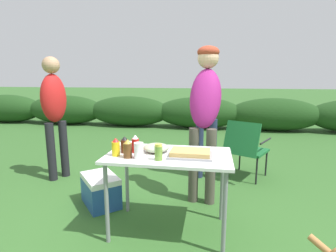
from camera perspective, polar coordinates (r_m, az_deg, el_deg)
ground_plane at (r=2.66m, az=0.16°, el=-21.58°), size 60.00×60.00×0.00m
shrub_hedge at (r=7.30m, az=6.68°, el=2.89°), size 14.40×0.90×0.86m
folding_table at (r=2.37m, az=0.17°, el=-7.90°), size 1.10×0.64×0.74m
food_tray at (r=2.27m, az=4.89°, el=-6.01°), size 0.38×0.26×0.06m
plate_stack at (r=2.56m, az=-8.70°, el=-4.25°), size 0.20×0.20×0.04m
mixing_bowl at (r=2.41m, az=-2.59°, el=-4.74°), size 0.24×0.24×0.08m
paper_cup_stack at (r=2.22m, az=-6.39°, el=-5.34°), size 0.08×0.08×0.14m
ketchup_bottle at (r=2.39m, az=-7.10°, el=-3.91°), size 0.07×0.07×0.16m
beer_bottle at (r=2.25m, az=-8.79°, el=-4.96°), size 0.07×0.07×0.16m
bbq_sauce_bottle at (r=2.40m, az=-9.41°, el=-4.07°), size 0.07×0.07×0.15m
relish_jar at (r=2.16m, az=-2.09°, el=-5.73°), size 0.07×0.07×0.14m
mustard_bottle at (r=2.32m, az=-11.29°, el=-4.57°), size 0.07×0.07×0.16m
standing_person_in_red_jacket at (r=2.97m, az=8.12°, el=5.00°), size 0.41×0.53×1.76m
standing_person_with_beanie at (r=3.87m, az=-23.53°, el=3.92°), size 0.38×0.43×1.68m
standing_person_in_gray_fleece at (r=3.62m, az=8.54°, el=5.12°), size 0.39×0.32×1.75m
camp_chair_green_behind_table at (r=3.77m, az=16.56°, el=-4.33°), size 0.68×0.74×0.83m
cooler_box at (r=3.11m, az=-14.46°, el=-13.35°), size 0.56×0.57×0.34m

